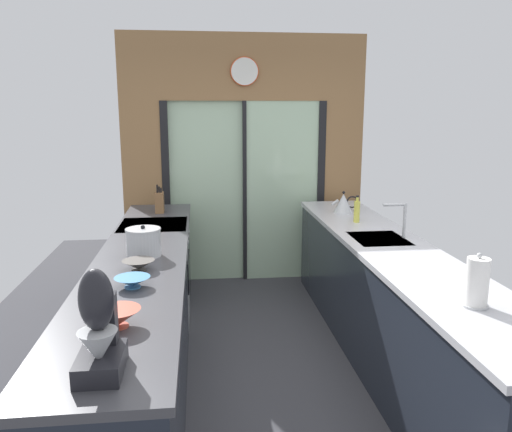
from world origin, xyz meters
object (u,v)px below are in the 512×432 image
Objects in this scene: oven_range at (156,275)px; mixing_bowl_mid at (132,282)px; mixing_bowl_near at (118,317)px; knife_block at (160,202)px; soap_bottle at (357,211)px; kettle at (344,203)px; stand_mixer at (99,333)px; stock_pot at (144,242)px; paper_towel_roll at (477,283)px; mixing_bowl_far at (139,265)px.

oven_range is 1.70m from mixing_bowl_mid.
knife_block is (-0.00, 2.69, 0.05)m from mixing_bowl_near.
soap_bottle is (1.80, -0.12, 0.57)m from oven_range.
kettle reaches higher than oven_range.
stand_mixer is 3.04m from soap_bottle.
stock_pot is at bearing -143.90° from kettle.
mixing_bowl_mid is 1.85m from paper_towel_roll.
stand_mixer is at bearing -90.00° from knife_block.
paper_towel_roll is at bearing -90.05° from kettle.
knife_block is at bearing 90.00° from stand_mixer.
paper_towel_roll is (1.78, 0.47, -0.03)m from stand_mixer.
stand_mixer is 1.74× the size of soap_bottle.
mixing_bowl_mid is 1.00× the size of mixing_bowl_far.
paper_towel_roll is (1.78, -1.12, 0.03)m from stock_pot.
soap_bottle is at bearing -19.88° from knife_block.
stock_pot is at bearing 147.77° from paper_towel_roll.
stand_mixer reaches higher than mixing_bowl_mid.
kettle is at bearing -6.86° from knife_block.
oven_range is 3.83× the size of stock_pot.
paper_towel_roll reaches higher than stock_pot.
stand_mixer reaches higher than knife_block.
mixing_bowl_near is 1.17m from stock_pot.
knife_block is 1.00× the size of kettle.
soap_bottle is (1.78, 2.04, 0.06)m from mixing_bowl_near.
mixing_bowl_near is at bearing -89.51° from oven_range.
oven_range is 3.35× the size of knife_block.
knife_block reaches higher than oven_range.
mixing_bowl_near reaches higher than oven_range.
knife_block is 1.15× the size of stock_pot.
soap_bottle is at bearing -3.80° from oven_range.
knife_block is 3.11m from stand_mixer.
stock_pot is 2.10m from paper_towel_roll.
soap_bottle reaches higher than stock_pot.
mixing_bowl_far is 0.33m from stock_pot.
mixing_bowl_mid is 0.96m from stand_mixer.
oven_range is at bearing 130.42° from paper_towel_roll.
mixing_bowl_far is at bearing 90.00° from mixing_bowl_mid.
stand_mixer is (0.00, -3.10, 0.06)m from knife_block.
stock_pot is at bearing -90.00° from knife_block.
stand_mixer is 3.40m from kettle.
soap_bottle is (1.78, 1.19, 0.07)m from mixing_bowl_far.
mixing_bowl_mid is 0.74× the size of knife_block.
oven_range is 4.53× the size of mixing_bowl_far.
paper_towel_roll is at bearing -15.23° from mixing_bowl_mid.
mixing_bowl_near is 1.78m from paper_towel_roll.
stock_pot is (0.00, 0.64, 0.06)m from mixing_bowl_mid.
soap_bottle reaches higher than oven_range.
stock_pot is at bearing 90.00° from mixing_bowl_near.
stock_pot is at bearing -88.93° from oven_range.
mixing_bowl_far is at bearing -90.00° from knife_block.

